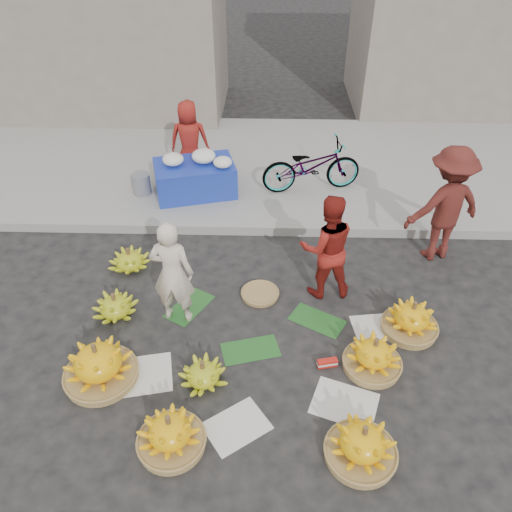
{
  "coord_description": "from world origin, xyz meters",
  "views": [
    {
      "loc": [
        0.07,
        -4.08,
        4.36
      ],
      "look_at": [
        -0.06,
        0.67,
        0.7
      ],
      "focal_mm": 35.0,
      "sensor_mm": 36.0,
      "label": 1
    }
  ],
  "objects_px": {
    "banana_bunch_0": "(98,364)",
    "banana_bunch_4": "(374,355)",
    "flower_table": "(195,176)",
    "bicycle": "(311,166)",
    "vendor_cream": "(172,273)"
  },
  "relations": [
    {
      "from": "flower_table",
      "to": "banana_bunch_0",
      "type": "bearing_deg",
      "value": -113.76
    },
    {
      "from": "banana_bunch_0",
      "to": "banana_bunch_4",
      "type": "distance_m",
      "value": 2.96
    },
    {
      "from": "flower_table",
      "to": "bicycle",
      "type": "xyz_separation_m",
      "value": [
        1.9,
        0.17,
        0.13
      ]
    },
    {
      "from": "banana_bunch_4",
      "to": "banana_bunch_0",
      "type": "bearing_deg",
      "value": -175.44
    },
    {
      "from": "banana_bunch_0",
      "to": "banana_bunch_4",
      "type": "height_order",
      "value": "banana_bunch_0"
    },
    {
      "from": "vendor_cream",
      "to": "flower_table",
      "type": "xyz_separation_m",
      "value": [
        -0.11,
        2.81,
        -0.27
      ]
    },
    {
      "from": "flower_table",
      "to": "banana_bunch_4",
      "type": "bearing_deg",
      "value": -71.23
    },
    {
      "from": "banana_bunch_0",
      "to": "bicycle",
      "type": "distance_m",
      "value": 4.66
    },
    {
      "from": "vendor_cream",
      "to": "bicycle",
      "type": "bearing_deg",
      "value": -115.66
    },
    {
      "from": "flower_table",
      "to": "bicycle",
      "type": "distance_m",
      "value": 1.91
    },
    {
      "from": "banana_bunch_0",
      "to": "banana_bunch_4",
      "type": "xyz_separation_m",
      "value": [
        2.95,
        0.24,
        -0.04
      ]
    },
    {
      "from": "banana_bunch_0",
      "to": "flower_table",
      "type": "height_order",
      "value": "flower_table"
    },
    {
      "from": "banana_bunch_0",
      "to": "flower_table",
      "type": "relative_size",
      "value": 0.55
    },
    {
      "from": "banana_bunch_0",
      "to": "banana_bunch_4",
      "type": "relative_size",
      "value": 1.06
    },
    {
      "from": "banana_bunch_4",
      "to": "bicycle",
      "type": "relative_size",
      "value": 0.45
    }
  ]
}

